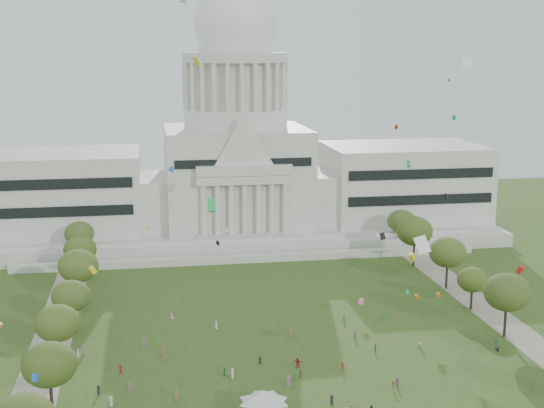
% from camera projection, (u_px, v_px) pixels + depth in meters
% --- Properties ---
extents(ground, '(400.00, 400.00, 0.00)m').
position_uv_depth(ground, '(314.00, 389.00, 132.60)').
color(ground, '#344A1B').
rests_on(ground, ground).
extents(capitol, '(160.00, 64.50, 91.30)m').
position_uv_depth(capitol, '(236.00, 166.00, 237.90)').
color(capitol, beige).
rests_on(capitol, ground).
extents(path_left, '(8.00, 160.00, 0.04)m').
position_uv_depth(path_left, '(52.00, 342.00, 153.90)').
color(path_left, gray).
rests_on(path_left, ground).
extents(path_right, '(8.00, 160.00, 0.04)m').
position_uv_depth(path_right, '(494.00, 315.00, 169.28)').
color(path_right, gray).
rests_on(path_right, ground).
extents(row_tree_l_1, '(8.86, 8.86, 12.59)m').
position_uv_depth(row_tree_l_1, '(49.00, 365.00, 120.87)').
color(row_tree_l_1, black).
rests_on(row_tree_l_1, ground).
extents(row_tree_l_2, '(8.42, 8.42, 11.97)m').
position_uv_depth(row_tree_l_2, '(57.00, 323.00, 140.40)').
color(row_tree_l_2, black).
rests_on(row_tree_l_2, ground).
extents(row_tree_r_2, '(9.55, 9.55, 13.58)m').
position_uv_depth(row_tree_r_2, '(507.00, 292.00, 154.59)').
color(row_tree_r_2, black).
rests_on(row_tree_r_2, ground).
extents(row_tree_l_3, '(8.12, 8.12, 11.55)m').
position_uv_depth(row_tree_l_3, '(71.00, 296.00, 156.66)').
color(row_tree_l_3, black).
rests_on(row_tree_l_3, ground).
extents(row_tree_r_3, '(7.01, 7.01, 9.98)m').
position_uv_depth(row_tree_r_3, '(472.00, 280.00, 171.62)').
color(row_tree_r_3, black).
rests_on(row_tree_r_3, ground).
extents(row_tree_l_4, '(9.29, 9.29, 13.21)m').
position_uv_depth(row_tree_l_4, '(78.00, 266.00, 174.31)').
color(row_tree_l_4, black).
rests_on(row_tree_l_4, ground).
extents(row_tree_r_4, '(9.19, 9.19, 13.06)m').
position_uv_depth(row_tree_r_4, '(448.00, 252.00, 186.27)').
color(row_tree_r_4, black).
rests_on(row_tree_r_4, ground).
extents(row_tree_l_5, '(8.33, 8.33, 11.85)m').
position_uv_depth(row_tree_l_5, '(80.00, 250.00, 192.29)').
color(row_tree_l_5, black).
rests_on(row_tree_l_5, ground).
extents(row_tree_r_5, '(9.82, 9.82, 13.96)m').
position_uv_depth(row_tree_r_5, '(415.00, 231.00, 205.41)').
color(row_tree_r_5, black).
rests_on(row_tree_r_5, ground).
extents(row_tree_l_6, '(8.19, 8.19, 11.64)m').
position_uv_depth(row_tree_l_6, '(79.00, 234.00, 209.57)').
color(row_tree_l_6, black).
rests_on(row_tree_l_6, ground).
extents(row_tree_r_6, '(8.42, 8.42, 11.97)m').
position_uv_depth(row_tree_r_6, '(401.00, 221.00, 223.43)').
color(row_tree_r_6, black).
rests_on(row_tree_r_6, ground).
extents(event_tent, '(10.13, 10.13, 4.72)m').
position_uv_depth(event_tent, '(264.00, 396.00, 121.79)').
color(event_tent, '#4C4C4C').
rests_on(event_tent, ground).
extents(person_0, '(1.00, 1.05, 1.81)m').
position_uv_depth(person_0, '(496.00, 344.00, 150.24)').
color(person_0, '#33723F').
rests_on(person_0, ground).
extents(person_2, '(1.10, 1.09, 1.96)m').
position_uv_depth(person_2, '(420.00, 343.00, 150.90)').
color(person_2, silver).
rests_on(person_2, ground).
extents(person_3, '(0.60, 1.13, 1.74)m').
position_uv_depth(person_3, '(342.00, 367.00, 139.73)').
color(person_3, '#B21E1E').
rests_on(person_3, ground).
extents(person_4, '(0.84, 1.11, 1.69)m').
position_uv_depth(person_4, '(300.00, 374.00, 136.81)').
color(person_4, olive).
rests_on(person_4, ground).
extents(person_5, '(1.92, 1.35, 1.93)m').
position_uv_depth(person_5, '(298.00, 363.00, 141.29)').
color(person_5, '#B21E1E').
rests_on(person_5, ground).
extents(person_6, '(0.70, 0.89, 1.60)m').
position_uv_depth(person_6, '(351.00, 408.00, 123.73)').
color(person_6, '#994C8C').
rests_on(person_6, ground).
extents(person_8, '(0.79, 0.56, 1.49)m').
position_uv_depth(person_8, '(224.00, 372.00, 137.72)').
color(person_8, '#33723F').
rests_on(person_8, ground).
extents(person_9, '(0.95, 1.24, 1.71)m').
position_uv_depth(person_9, '(394.00, 385.00, 131.98)').
color(person_9, '#B21E1E').
rests_on(person_9, ground).
extents(person_10, '(0.66, 1.04, 1.68)m').
position_uv_depth(person_10, '(375.00, 348.00, 148.39)').
color(person_10, '#33723F').
rests_on(person_10, ground).
extents(distant_crowd, '(65.17, 38.60, 1.93)m').
position_uv_depth(distant_crowd, '(227.00, 358.00, 143.70)').
color(distant_crowd, '#994C8C').
rests_on(distant_crowd, ground).
extents(kite_swarm, '(87.40, 103.58, 64.24)m').
position_uv_depth(kite_swarm, '(323.00, 214.00, 139.49)').
color(kite_swarm, red).
rests_on(kite_swarm, ground).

